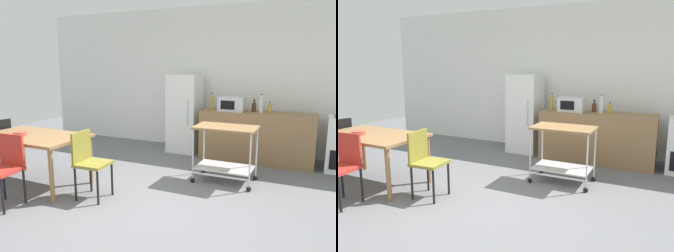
# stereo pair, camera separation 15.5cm
# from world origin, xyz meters

# --- Properties ---
(ground_plane) EXTENTS (12.00, 12.00, 0.00)m
(ground_plane) POSITION_xyz_m (0.00, 0.00, 0.00)
(ground_plane) COLOR slate
(back_wall) EXTENTS (8.40, 0.12, 2.90)m
(back_wall) POSITION_xyz_m (0.00, 3.20, 1.45)
(back_wall) COLOR white
(back_wall) RESTS_ON ground_plane
(kitchen_counter) EXTENTS (2.00, 0.64, 0.90)m
(kitchen_counter) POSITION_xyz_m (0.90, 2.60, 0.45)
(kitchen_counter) COLOR olive
(kitchen_counter) RESTS_ON ground_plane
(dining_table) EXTENTS (1.50, 0.90, 0.75)m
(dining_table) POSITION_xyz_m (-1.80, -0.01, 0.67)
(dining_table) COLOR olive
(dining_table) RESTS_ON ground_plane
(chair_red) EXTENTS (0.43, 0.43, 0.89)m
(chair_red) POSITION_xyz_m (-1.58, -0.68, 0.52)
(chair_red) COLOR #B72D23
(chair_red) RESTS_ON ground_plane
(chair_olive) EXTENTS (0.42, 0.42, 0.89)m
(chair_olive) POSITION_xyz_m (-0.79, -0.05, 0.52)
(chair_olive) COLOR olive
(chair_olive) RESTS_ON ground_plane
(refrigerator) EXTENTS (0.60, 0.63, 1.55)m
(refrigerator) POSITION_xyz_m (-0.55, 2.70, 0.78)
(refrigerator) COLOR white
(refrigerator) RESTS_ON ground_plane
(kitchen_cart) EXTENTS (0.91, 0.57, 0.85)m
(kitchen_cart) POSITION_xyz_m (0.67, 1.30, 0.57)
(kitchen_cart) COLOR olive
(kitchen_cart) RESTS_ON ground_plane
(bottle_soy_sauce) EXTENTS (0.06, 0.06, 0.31)m
(bottle_soy_sauce) POSITION_xyz_m (0.03, 2.64, 1.03)
(bottle_soy_sauce) COLOR gold
(bottle_soy_sauce) RESTS_ON kitchen_counter
(microwave) EXTENTS (0.46, 0.35, 0.26)m
(microwave) POSITION_xyz_m (0.44, 2.55, 1.03)
(microwave) COLOR silver
(microwave) RESTS_ON kitchen_counter
(bottle_sparkling_water) EXTENTS (0.08, 0.08, 0.22)m
(bottle_sparkling_water) POSITION_xyz_m (0.82, 2.67, 0.99)
(bottle_sparkling_water) COLOR #4C2D19
(bottle_sparkling_water) RESTS_ON kitchen_counter
(bottle_sesame_oil) EXTENTS (0.08, 0.08, 0.33)m
(bottle_sesame_oil) POSITION_xyz_m (0.96, 2.59, 1.04)
(bottle_sesame_oil) COLOR silver
(bottle_sesame_oil) RESTS_ON kitchen_counter
(bottle_hot_sauce) EXTENTS (0.06, 0.06, 0.20)m
(bottle_hot_sauce) POSITION_xyz_m (1.10, 2.61, 0.98)
(bottle_hot_sauce) COLOR gold
(bottle_hot_sauce) RESTS_ON kitchen_counter
(fruit_bowl) EXTENTS (0.20, 0.20, 0.06)m
(fruit_bowl) POSITION_xyz_m (-1.93, -0.13, 0.78)
(fruit_bowl) COLOR #B24C3F
(fruit_bowl) RESTS_ON dining_table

